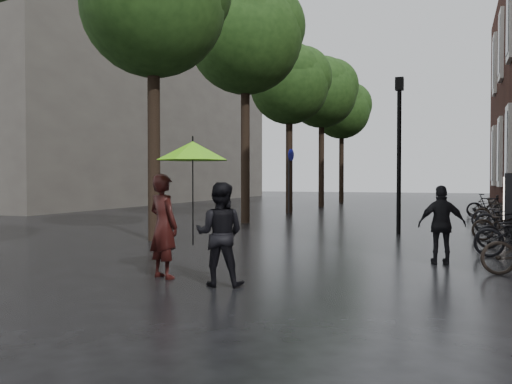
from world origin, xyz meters
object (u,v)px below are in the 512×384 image
at_px(pedestrian_walking, 442,225).
at_px(parked_bicycles, 502,218).
at_px(ad_lightbox, 509,202).
at_px(person_burgundy, 163,226).
at_px(person_black, 220,234).
at_px(lamp_post, 399,139).

height_order(pedestrian_walking, parked_bicycles, pedestrian_walking).
distance_m(parked_bicycles, ad_lightbox, 0.84).
relative_size(person_burgundy, ad_lightbox, 0.95).
xyz_separation_m(person_black, parked_bicycles, (4.63, 10.18, -0.33)).
distance_m(ad_lightbox, lamp_post, 4.19).
bearing_deg(parked_bicycles, lamp_post, -153.46).
xyz_separation_m(pedestrian_walking, lamp_post, (-1.33, 5.42, 2.02)).
bearing_deg(person_black, ad_lightbox, -125.32).
bearing_deg(lamp_post, parked_bicycles, 26.54).
height_order(pedestrian_walking, lamp_post, lamp_post).
distance_m(person_black, ad_lightbox, 11.90).
xyz_separation_m(person_burgundy, person_black, (1.12, -0.26, -0.07)).
distance_m(pedestrian_walking, lamp_post, 5.93).
distance_m(person_burgundy, parked_bicycles, 11.48).
relative_size(person_burgundy, person_black, 1.09).
height_order(person_black, lamp_post, lamp_post).
xyz_separation_m(pedestrian_walking, ad_lightbox, (1.78, 7.51, 0.15)).
bearing_deg(ad_lightbox, person_burgundy, -112.14).
height_order(person_burgundy, lamp_post, lamp_post).
bearing_deg(parked_bicycles, ad_lightbox, 69.53).
bearing_deg(ad_lightbox, parked_bicycles, -103.11).
bearing_deg(lamp_post, pedestrian_walking, -76.25).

